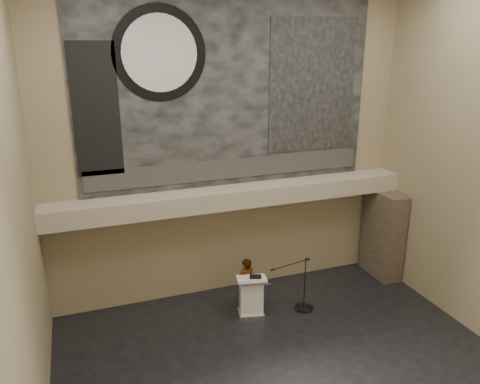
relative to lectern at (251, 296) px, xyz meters
name	(u,v)px	position (x,y,z in m)	size (l,w,h in m)	color
floor	(289,370)	(-0.02, -2.38, -0.55)	(10.00, 10.00, 0.00)	black
wall_back	(230,147)	(-0.02, 1.62, 3.70)	(10.00, 0.02, 8.50)	#8F7D5A
wall_front	(446,285)	(-0.02, -6.38, 3.70)	(10.00, 0.02, 8.50)	#8F7D5A
wall_left	(15,221)	(-5.02, -2.38, 3.70)	(0.02, 8.00, 8.50)	#8F7D5A
soffit	(235,196)	(-0.02, 1.22, 2.40)	(10.00, 0.80, 0.50)	tan
sprinkler_left	(178,214)	(-1.62, 1.17, 2.12)	(0.04, 0.04, 0.06)	#B2893D
sprinkler_right	(298,199)	(1.88, 1.17, 2.12)	(0.04, 0.04, 0.06)	#B2893D
banner	(230,93)	(-0.02, 1.59, 5.15)	(8.00, 0.05, 5.00)	black
banner_text_strip	(231,169)	(-0.02, 1.55, 3.10)	(7.76, 0.02, 0.55)	#2D2D2D
banner_clock_rim	(160,53)	(-1.82, 1.55, 6.15)	(2.30, 2.30, 0.02)	black
banner_clock_face	(160,53)	(-1.82, 1.53, 6.15)	(1.84, 1.84, 0.02)	silver
banner_building_print	(313,86)	(2.38, 1.55, 5.25)	(2.60, 0.02, 3.60)	black
banner_brick_print	(96,111)	(-3.42, 1.55, 4.85)	(1.10, 0.02, 3.20)	black
stone_pier	(383,234)	(4.63, 0.77, 0.80)	(0.60, 1.40, 2.70)	#3E3126
lectern	(251,296)	(0.00, 0.00, 0.00)	(0.87, 0.70, 1.14)	silver
binder	(255,277)	(0.10, -0.05, 0.56)	(0.31, 0.24, 0.04)	black
papers	(247,278)	(-0.11, -0.01, 0.55)	(0.22, 0.30, 0.01)	silver
speaker_person	(246,284)	(-0.01, 0.36, 0.18)	(0.54, 0.35, 1.47)	silver
mic_stand	(303,302)	(1.42, -0.24, -0.33)	(1.37, 0.52, 1.54)	black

